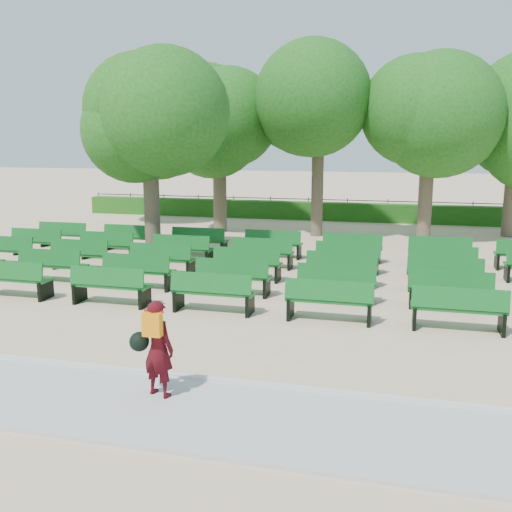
% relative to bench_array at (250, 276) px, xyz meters
% --- Properties ---
extents(ground, '(120.00, 120.00, 0.00)m').
position_rel_bench_array_xyz_m(ground, '(0.54, -0.88, -0.10)').
color(ground, '#D4B18D').
extents(paving, '(30.00, 2.20, 0.06)m').
position_rel_bench_array_xyz_m(paving, '(0.54, -8.28, -0.07)').
color(paving, '#B5B4B0').
rests_on(paving, ground).
extents(curb, '(30.00, 0.12, 0.10)m').
position_rel_bench_array_xyz_m(curb, '(0.54, -7.13, -0.05)').
color(curb, silver).
rests_on(curb, ground).
extents(hedge, '(26.00, 0.70, 0.90)m').
position_rel_bench_array_xyz_m(hedge, '(0.54, 13.12, 0.35)').
color(hedge, '#215C17').
rests_on(hedge, ground).
extents(fence, '(26.00, 0.10, 1.02)m').
position_rel_bench_array_xyz_m(fence, '(0.54, 13.52, -0.10)').
color(fence, black).
rests_on(fence, ground).
extents(tree_line, '(21.80, 6.80, 7.04)m').
position_rel_bench_array_xyz_m(tree_line, '(0.54, 9.12, -0.10)').
color(tree_line, '#205F19').
rests_on(tree_line, ground).
extents(bench_array, '(1.96, 0.68, 1.22)m').
position_rel_bench_array_xyz_m(bench_array, '(0.00, 0.00, 0.00)').
color(bench_array, '#105E1E').
rests_on(bench_array, ground).
extents(tree_among, '(4.42, 4.42, 6.28)m').
position_rel_bench_array_xyz_m(tree_among, '(-3.94, 2.05, 4.16)').
color(tree_among, brown).
rests_on(tree_among, ground).
extents(person, '(0.76, 0.51, 1.53)m').
position_rel_bench_array_xyz_m(person, '(0.59, -7.89, 0.75)').
color(person, '#41090F').
rests_on(person, ground).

